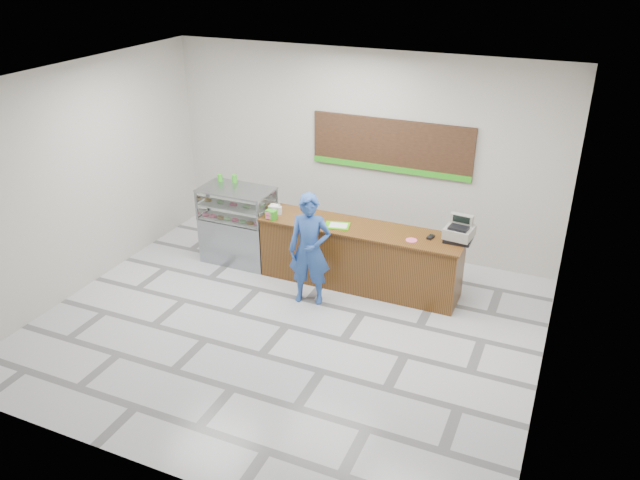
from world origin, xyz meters
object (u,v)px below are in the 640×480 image
at_px(sales_counter, 360,256).
at_px(cash_register, 459,232).
at_px(display_case, 238,224).
at_px(customer, 310,250).
at_px(serving_tray, 337,226).

distance_m(sales_counter, cash_register, 1.64).
bearing_deg(display_case, sales_counter, 0.01).
distance_m(display_case, customer, 1.86).
xyz_separation_m(cash_register, customer, (-2.03, -0.91, -0.29)).
height_order(display_case, serving_tray, display_case).
height_order(display_case, customer, customer).
bearing_deg(customer, cash_register, 10.65).
relative_size(sales_counter, serving_tray, 7.44).
distance_m(cash_register, customer, 2.24).
relative_size(serving_tray, customer, 0.25).
height_order(sales_counter, customer, customer).
distance_m(sales_counter, display_case, 2.23).
distance_m(display_case, cash_register, 3.76).
bearing_deg(serving_tray, customer, -119.19).
bearing_deg(serving_tray, display_case, 163.47).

